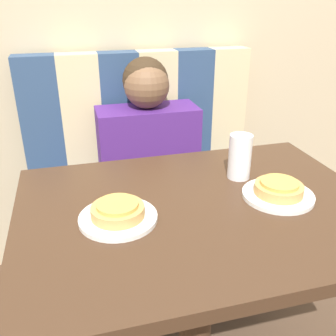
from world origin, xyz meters
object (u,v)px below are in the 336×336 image
object	(u,v)px
plate_left	(118,218)
pizza_right	(279,188)
drinking_cup	(240,157)
person	(148,135)
plate_right	(278,195)
pizza_left	(118,210)

from	to	relation	value
plate_left	pizza_right	xyz separation A→B (m)	(0.44, 0.00, 0.02)
drinking_cup	person	bearing A→B (deg)	107.54
person	plate_right	distance (m)	0.70
plate_left	drinking_cup	size ratio (longest dim) A/B	1.43
plate_right	pizza_right	size ratio (longest dim) A/B	1.48
plate_left	pizza_right	size ratio (longest dim) A/B	1.48
person	pizza_left	distance (m)	0.71
pizza_left	pizza_right	world-z (taller)	same
person	drinking_cup	bearing A→B (deg)	-72.46
plate_right	pizza_left	xyz separation A→B (m)	(-0.44, 0.00, 0.02)
plate_right	plate_left	bearing A→B (deg)	180.00
person	plate_left	world-z (taller)	person
plate_left	pizza_right	distance (m)	0.44
person	plate_right	size ratio (longest dim) A/B	3.14
plate_right	pizza_right	xyz separation A→B (m)	(0.00, 0.00, 0.02)
pizza_right	drinking_cup	size ratio (longest dim) A/B	0.97
plate_right	pizza_right	world-z (taller)	pizza_right
pizza_left	drinking_cup	bearing A→B (deg)	20.29
plate_right	pizza_left	bearing A→B (deg)	180.00
drinking_cup	plate_left	bearing A→B (deg)	-159.71
plate_right	pizza_right	bearing A→B (deg)	0.00
person	plate_left	size ratio (longest dim) A/B	3.14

